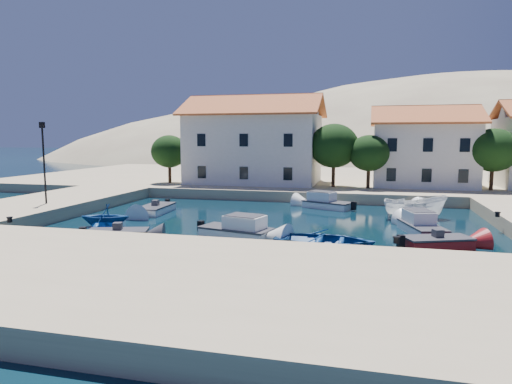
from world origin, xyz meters
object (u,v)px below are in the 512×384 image
at_px(building_mid, 423,145).
at_px(lamppost, 44,155).
at_px(cabin_cruiser_south, 236,230).
at_px(rowboat_south, 324,248).
at_px(building_left, 255,138).
at_px(boat_east, 415,219).
at_px(cabin_cruiser_east, 422,227).

xyz_separation_m(building_mid, lamppost, (-29.50, -21.00, -0.47)).
bearing_deg(cabin_cruiser_south, rowboat_south, -0.44).
bearing_deg(building_left, building_mid, 3.18).
bearing_deg(cabin_cruiser_south, building_left, 116.09).
height_order(building_left, boat_east, building_left).
bearing_deg(lamppost, cabin_cruiser_east, 0.53).
xyz_separation_m(building_mid, cabin_cruiser_east, (-2.04, -20.75, -4.75)).
height_order(cabin_cruiser_south, cabin_cruiser_east, same).
relative_size(building_left, cabin_cruiser_south, 3.07).
height_order(building_left, rowboat_south, building_left).
bearing_deg(lamppost, cabin_cruiser_south, -12.37).
distance_m(building_mid, rowboat_south, 27.65).
relative_size(building_mid, lamppost, 1.69).
xyz_separation_m(lamppost, rowboat_south, (21.85, -5.06, -4.75)).
xyz_separation_m(building_left, cabin_cruiser_east, (15.96, -19.75, -5.46)).
relative_size(rowboat_south, cabin_cruiser_east, 1.16).
distance_m(cabin_cruiser_south, rowboat_south, 5.74).
relative_size(building_left, cabin_cruiser_east, 3.11).
xyz_separation_m(building_left, lamppost, (-11.50, -20.00, -1.18)).
bearing_deg(cabin_cruiser_east, boat_east, -15.97).
height_order(building_left, cabin_cruiser_east, building_left).
distance_m(lamppost, boat_east, 28.53).
height_order(lamppost, cabin_cruiser_south, lamppost).
bearing_deg(building_left, boat_east, -41.59).
xyz_separation_m(cabin_cruiser_east, boat_east, (0.07, 5.52, -0.48)).
height_order(rowboat_south, cabin_cruiser_east, cabin_cruiser_east).
bearing_deg(rowboat_south, building_left, 23.43).
distance_m(building_left, lamppost, 23.10).
distance_m(cabin_cruiser_south, boat_east, 14.60).
xyz_separation_m(building_mid, rowboat_south, (-7.65, -26.06, -5.22)).
relative_size(cabin_cruiser_south, cabin_cruiser_east, 1.01).
xyz_separation_m(building_mid, boat_east, (-1.97, -15.23, -5.22)).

